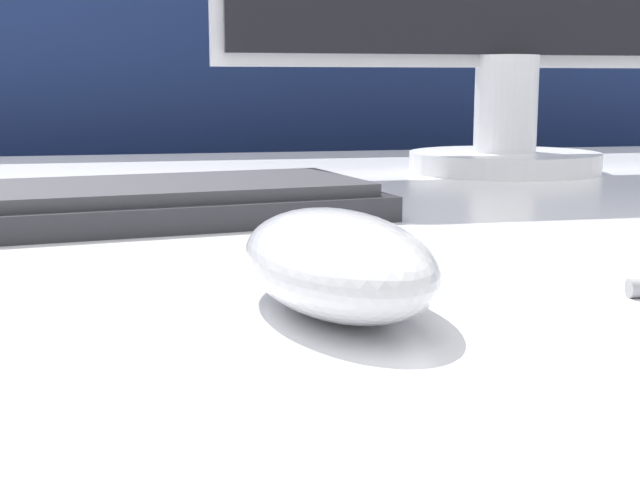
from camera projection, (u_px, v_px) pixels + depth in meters
partition_panel at (185, 263)px, 1.29m from camera, size 5.00×0.03×1.07m
computer_mouse_near at (341, 261)px, 0.34m from camera, size 0.08×0.13×0.04m
keyboard at (93, 205)px, 0.56m from camera, size 0.38×0.19×0.02m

